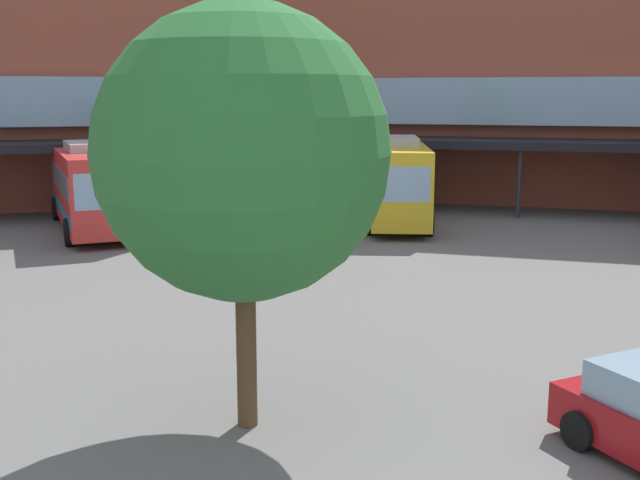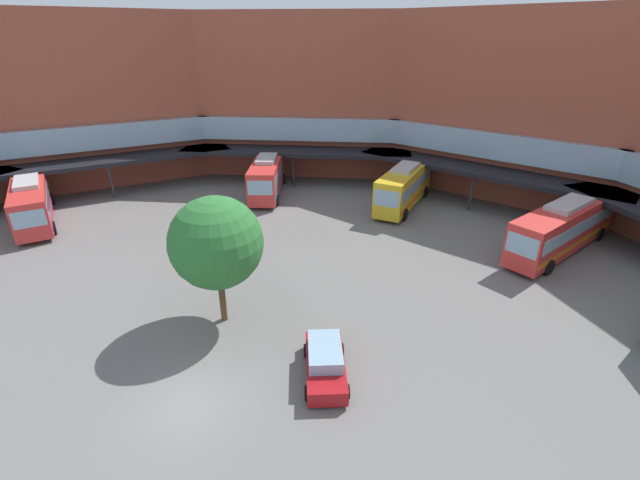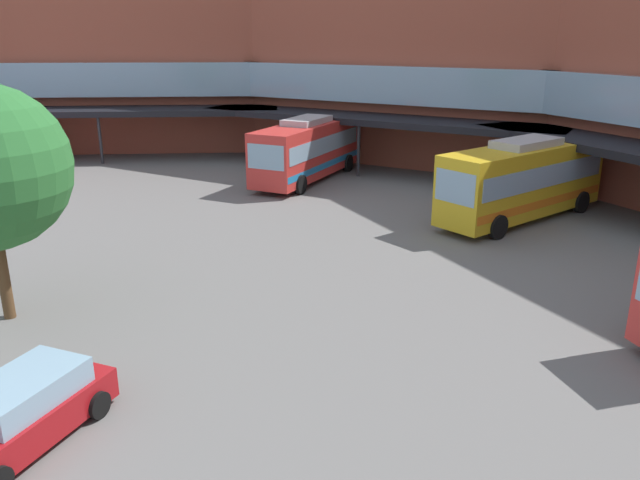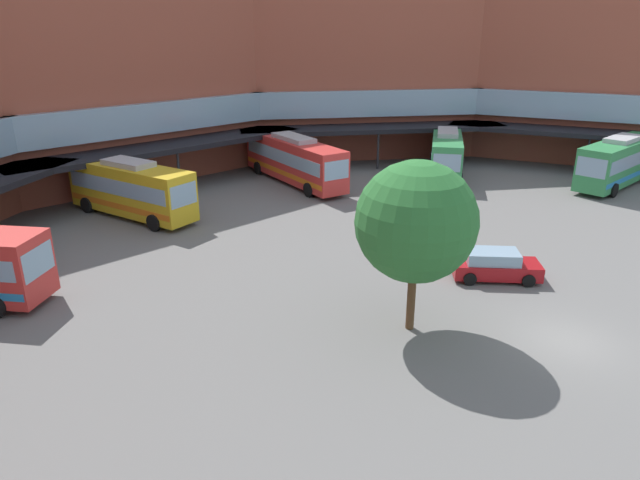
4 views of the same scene
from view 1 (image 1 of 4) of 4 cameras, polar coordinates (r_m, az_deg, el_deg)
station_building at (r=27.64m, az=1.35°, el=15.50°), size 82.49×51.92×17.09m
bus_1 at (r=34.74m, az=-16.65°, el=3.88°), size 6.09×10.30×3.83m
bus_5 at (r=35.53m, az=5.77°, el=4.50°), size 3.35×10.26×3.93m
plaza_tree at (r=13.08m, az=-5.76°, el=6.40°), size 5.03×5.03×7.41m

